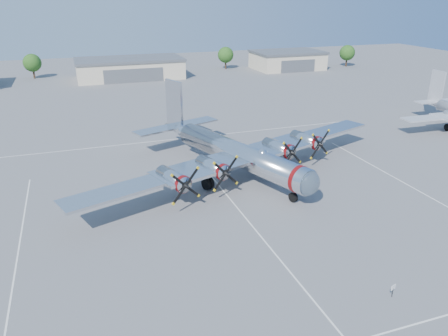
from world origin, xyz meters
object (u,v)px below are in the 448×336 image
object	(u,v)px
hangar_east	(287,60)
tree_east	(226,55)
tree_west	(32,63)
tree_far_east	(347,53)
hangar_center	(130,68)
main_bomber_b29	(232,173)
info_placard	(393,289)

from	to	relation	value
hangar_east	tree_east	bearing A→B (deg)	161.46
tree_west	tree_far_east	world-z (taller)	same
hangar_center	main_bomber_b29	xyz separation A→B (m)	(2.86, -73.36, -2.71)
tree_west	info_placard	size ratio (longest dim) A/B	6.08
tree_west	main_bomber_b29	distance (m)	86.13
tree_west	main_bomber_b29	size ratio (longest dim) A/B	0.14
tree_east	main_bomber_b29	world-z (taller)	tree_east
hangar_center	info_placard	bearing A→B (deg)	-86.61
info_placard	main_bomber_b29	bearing A→B (deg)	77.31
hangar_east	tree_east	xyz separation A→B (m)	(-18.00, 6.04, 1.51)
hangar_east	hangar_center	bearing A→B (deg)	-180.00
tree_far_east	main_bomber_b29	distance (m)	96.74
hangar_east	tree_east	world-z (taller)	tree_east
hangar_east	tree_east	distance (m)	19.04
tree_west	tree_far_east	xyz separation A→B (m)	(93.00, -10.00, 0.00)
hangar_east	main_bomber_b29	distance (m)	86.18
tree_east	info_placard	size ratio (longest dim) A/B	6.08
main_bomber_b29	info_placard	bearing A→B (deg)	-103.03
tree_east	main_bomber_b29	bearing A→B (deg)	-108.87
hangar_center	main_bomber_b29	distance (m)	73.46
tree_east	main_bomber_b29	xyz separation A→B (m)	(-27.14, -79.39, -4.22)
hangar_center	tree_far_east	distance (m)	68.05
tree_east	main_bomber_b29	distance (m)	84.01
hangar_center	info_placard	distance (m)	101.10
tree_far_east	hangar_center	bearing A→B (deg)	178.35
tree_west	tree_far_east	bearing A→B (deg)	-6.14
tree_east	tree_far_east	bearing A→B (deg)	-11.89
hangar_east	tree_east	size ratio (longest dim) A/B	3.10
hangar_east	main_bomber_b29	world-z (taller)	hangar_east
main_bomber_b29	hangar_east	bearing A→B (deg)	38.91
tree_east	tree_far_east	size ratio (longest dim) A/B	1.00
hangar_east	tree_far_east	xyz separation A→B (m)	(20.00, -1.96, 1.51)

